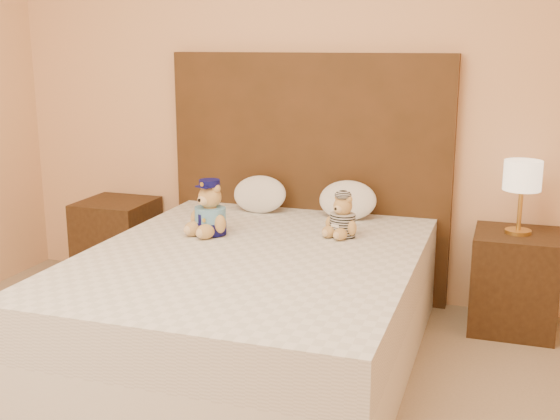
# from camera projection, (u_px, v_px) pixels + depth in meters

# --- Properties ---
(bed) EXTENTS (1.60, 2.00, 0.55)m
(bed) POSITION_uv_depth(u_px,v_px,m) (251.00, 305.00, 3.52)
(bed) COLOR white
(bed) RESTS_ON ground
(headboard) EXTENTS (1.75, 0.08, 1.50)m
(headboard) POSITION_uv_depth(u_px,v_px,m) (308.00, 177.00, 4.34)
(headboard) COLOR #4A2C16
(headboard) RESTS_ON ground
(nightstand_left) EXTENTS (0.45, 0.45, 0.55)m
(nightstand_left) POSITION_uv_depth(u_px,v_px,m) (118.00, 241.00, 4.64)
(nightstand_left) COLOR #3D2713
(nightstand_left) RESTS_ON ground
(nightstand_right) EXTENTS (0.45, 0.45, 0.55)m
(nightstand_right) POSITION_uv_depth(u_px,v_px,m) (514.00, 281.00, 3.87)
(nightstand_right) COLOR #3D2713
(nightstand_right) RESTS_ON ground
(lamp) EXTENTS (0.20, 0.20, 0.40)m
(lamp) POSITION_uv_depth(u_px,v_px,m) (522.00, 179.00, 3.74)
(lamp) COLOR gold
(lamp) RESTS_ON nightstand_right
(teddy_police) EXTENTS (0.33, 0.32, 0.30)m
(teddy_police) POSITION_uv_depth(u_px,v_px,m) (210.00, 208.00, 3.75)
(teddy_police) COLOR #A87541
(teddy_police) RESTS_ON bed
(teddy_prisoner) EXTENTS (0.27, 0.26, 0.23)m
(teddy_prisoner) POSITION_uv_depth(u_px,v_px,m) (343.00, 215.00, 3.72)
(teddy_prisoner) COLOR #A87541
(teddy_prisoner) RESTS_ON bed
(pillow_left) EXTENTS (0.34, 0.22, 0.24)m
(pillow_left) POSITION_uv_depth(u_px,v_px,m) (260.00, 192.00, 4.27)
(pillow_left) COLOR white
(pillow_left) RESTS_ON bed
(pillow_right) EXTENTS (0.34, 0.22, 0.24)m
(pillow_right) POSITION_uv_depth(u_px,v_px,m) (348.00, 198.00, 4.10)
(pillow_right) COLOR white
(pillow_right) RESTS_ON bed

